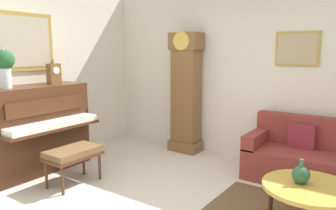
% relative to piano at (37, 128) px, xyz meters
% --- Properties ---
extents(wall_left, '(0.13, 4.90, 2.80)m').
position_rel_piano_xyz_m(wall_left, '(-0.37, -0.12, 0.79)').
color(wall_left, silver).
rests_on(wall_left, ground_plane).
extents(wall_back, '(5.30, 0.13, 2.80)m').
position_rel_piano_xyz_m(wall_back, '(2.24, 2.28, 0.78)').
color(wall_back, silver).
rests_on(wall_back, ground_plane).
extents(piano, '(0.87, 1.44, 1.24)m').
position_rel_piano_xyz_m(piano, '(0.00, 0.00, 0.00)').
color(piano, '#4C2B19').
rests_on(piano, ground_plane).
extents(piano_bench, '(0.42, 0.70, 0.48)m').
position_rel_piano_xyz_m(piano_bench, '(0.84, -0.04, -0.22)').
color(piano_bench, '#4C2B19').
rests_on(piano_bench, ground_plane).
extents(grandfather_clock, '(0.52, 0.34, 2.03)m').
position_rel_piano_xyz_m(grandfather_clock, '(1.26, 2.02, 0.34)').
color(grandfather_clock, brown).
rests_on(grandfather_clock, ground_plane).
extents(couch, '(1.90, 0.80, 0.84)m').
position_rel_piano_xyz_m(couch, '(3.49, 1.81, -0.31)').
color(couch, maroon).
rests_on(couch, ground_plane).
extents(coffee_table, '(0.88, 0.88, 0.46)m').
position_rel_piano_xyz_m(coffee_table, '(3.59, 0.53, -0.20)').
color(coffee_table, gold).
rests_on(coffee_table, ground_plane).
extents(mantel_clock, '(0.13, 0.18, 0.38)m').
position_rel_piano_xyz_m(mantel_clock, '(0.00, 0.34, 0.78)').
color(mantel_clock, brown).
rests_on(mantel_clock, piano).
extents(flower_vase, '(0.26, 0.26, 0.58)m').
position_rel_piano_xyz_m(flower_vase, '(0.00, -0.40, 0.93)').
color(flower_vase, silver).
rests_on(flower_vase, piano).
extents(green_jug, '(0.17, 0.17, 0.24)m').
position_rel_piano_xyz_m(green_jug, '(3.50, 0.53, -0.08)').
color(green_jug, '#234C33').
rests_on(green_jug, coffee_table).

